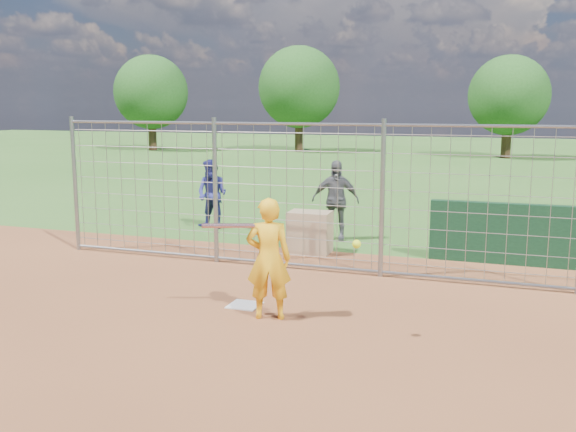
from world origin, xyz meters
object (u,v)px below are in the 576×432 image
at_px(batter, 269,259).
at_px(equipment_bin, 310,232).
at_px(bystander_b, 335,200).
at_px(bystander_a, 212,194).

relative_size(batter, equipment_bin, 2.04).
distance_m(batter, bystander_b, 5.24).
bearing_deg(bystander_a, bystander_b, 2.71).
bearing_deg(bystander_a, batter, -49.61).
height_order(batter, equipment_bin, batter).
bearing_deg(bystander_b, batter, -95.74).
bearing_deg(equipment_bin, bystander_a, 149.49).
xyz_separation_m(batter, bystander_b, (-0.52, 5.21, 0.03)).
bearing_deg(equipment_bin, bystander_b, 83.10).
height_order(batter, bystander_a, batter).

